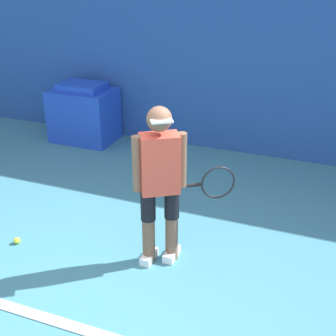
{
  "coord_description": "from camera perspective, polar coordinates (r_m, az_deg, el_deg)",
  "views": [
    {
      "loc": [
        1.55,
        -2.71,
        2.7
      ],
      "look_at": [
        0.12,
        0.92,
        0.88
      ],
      "focal_mm": 50.0,
      "sensor_mm": 36.0,
      "label": 1
    }
  ],
  "objects": [
    {
      "name": "tennis_player",
      "position": [
        4.15,
        -0.82,
        -1.54
      ],
      "size": [
        0.81,
        0.58,
        1.53
      ],
      "rotation": [
        0.0,
        0.0,
        0.58
      ],
      "color": "brown",
      "rests_on": "ground_plane"
    },
    {
      "name": "covered_chair",
      "position": [
        7.32,
        -10.2,
        6.56
      ],
      "size": [
        0.94,
        0.68,
        0.9
      ],
      "color": "blue",
      "rests_on": "ground_plane"
    },
    {
      "name": "tennis_ball",
      "position": [
        5.02,
        -17.94,
        -8.42
      ],
      "size": [
        0.07,
        0.07,
        0.07
      ],
      "color": "#D1E533",
      "rests_on": "ground_plane"
    },
    {
      "name": "back_wall",
      "position": [
        6.61,
        7.89,
        15.18
      ],
      "size": [
        24.0,
        0.1,
        3.18
      ],
      "color": "#234C99",
      "rests_on": "ground_plane"
    },
    {
      "name": "ground_plane",
      "position": [
        4.13,
        -6.52,
        -15.99
      ],
      "size": [
        24.0,
        24.0,
        0.0
      ],
      "primitive_type": "plane",
      "color": "teal"
    },
    {
      "name": "court_baseline",
      "position": [
        3.89,
        -9.2,
        -19.2
      ],
      "size": [
        21.6,
        0.1,
        0.01
      ],
      "color": "white",
      "rests_on": "ground_plane"
    }
  ]
}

